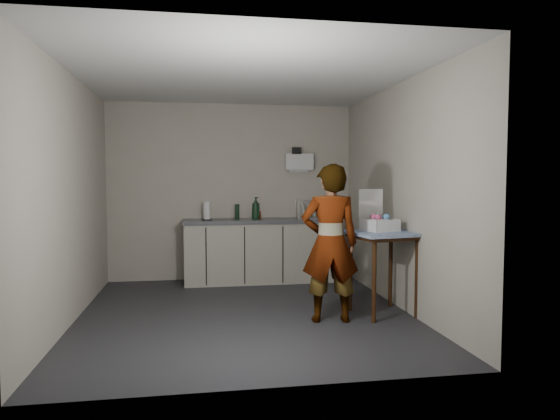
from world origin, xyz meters
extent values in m
plane|color=#27272C|center=(0.00, 0.00, 0.00)|extent=(4.00, 4.00, 0.00)
cube|color=beige|center=(0.00, 1.99, 1.30)|extent=(3.60, 0.02, 2.60)
cube|color=beige|center=(1.79, 0.00, 1.30)|extent=(0.02, 4.00, 2.60)
cube|color=beige|center=(-1.79, 0.00, 1.30)|extent=(0.02, 4.00, 2.60)
cube|color=white|center=(0.00, 0.00, 2.60)|extent=(3.60, 4.00, 0.01)
cube|color=black|center=(0.40, 1.70, 0.04)|extent=(2.20, 0.52, 0.08)
cube|color=beige|center=(0.40, 1.70, 0.43)|extent=(2.20, 0.58, 0.86)
cube|color=#4B4E55|center=(0.40, 1.70, 0.89)|extent=(2.24, 0.62, 0.05)
cube|color=black|center=(-0.40, 1.41, 0.43)|extent=(0.02, 0.01, 0.80)
cube|color=black|center=(0.13, 1.41, 0.43)|extent=(0.02, 0.01, 0.80)
cube|color=black|center=(0.67, 1.41, 0.43)|extent=(0.01, 0.01, 0.80)
cube|color=black|center=(1.20, 1.41, 0.43)|extent=(0.02, 0.01, 0.80)
cube|color=white|center=(1.00, 1.92, 1.75)|extent=(0.42, 0.16, 0.24)
cube|color=white|center=(1.00, 1.97, 1.61)|extent=(0.30, 0.06, 0.04)
cube|color=black|center=(0.95, 1.83, 1.91)|extent=(0.14, 0.02, 0.10)
cylinder|color=#3E1F0E|center=(1.29, -0.57, 0.42)|extent=(0.05, 0.05, 0.85)
cylinder|color=#3E1F0E|center=(1.80, -0.48, 0.42)|extent=(0.05, 0.05, 0.85)
cylinder|color=#3E1F0E|center=(1.20, -0.06, 0.42)|extent=(0.05, 0.05, 0.85)
cylinder|color=#3E1F0E|center=(1.71, 0.03, 0.42)|extent=(0.05, 0.05, 0.85)
cube|color=#3E1F0E|center=(1.50, -0.27, 0.87)|extent=(0.73, 0.73, 0.04)
cube|color=navy|center=(1.50, -0.27, 0.90)|extent=(0.82, 0.82, 0.03)
imported|color=#B2A593|center=(0.85, -0.44, 0.83)|extent=(0.64, 0.45, 1.65)
imported|color=black|center=(0.32, 1.67, 1.07)|extent=(0.17, 0.17, 0.32)
cylinder|color=#B42912|center=(0.37, 1.71, 0.97)|extent=(0.06, 0.06, 0.12)
cylinder|color=black|center=(0.05, 1.67, 1.02)|extent=(0.06, 0.06, 0.22)
cylinder|color=black|center=(-0.38, 1.68, 0.92)|extent=(0.14, 0.14, 0.01)
cylinder|color=white|center=(-0.38, 1.68, 1.04)|extent=(0.10, 0.10, 0.24)
cube|color=white|center=(1.12, 1.75, 0.92)|extent=(0.39, 0.29, 0.02)
cylinder|color=white|center=(0.94, 1.62, 1.06)|extent=(0.01, 0.01, 0.26)
cylinder|color=white|center=(1.30, 1.62, 1.06)|extent=(0.01, 0.01, 0.26)
cylinder|color=white|center=(0.94, 1.88, 1.06)|extent=(0.01, 0.01, 0.26)
cylinder|color=white|center=(1.30, 1.88, 1.06)|extent=(0.01, 0.01, 0.26)
cylinder|color=white|center=(1.02, 1.75, 1.04)|extent=(0.05, 0.22, 0.22)
cylinder|color=white|center=(1.10, 1.75, 1.04)|extent=(0.05, 0.22, 0.22)
cylinder|color=white|center=(1.18, 1.75, 1.04)|extent=(0.05, 0.22, 0.22)
cube|color=white|center=(1.49, -0.19, 0.92)|extent=(0.41, 0.41, 0.01)
cube|color=white|center=(1.53, -0.34, 0.99)|extent=(0.32, 0.11, 0.12)
cube|color=white|center=(1.44, -0.04, 0.99)|extent=(0.32, 0.11, 0.12)
cube|color=white|center=(1.34, -0.24, 0.99)|extent=(0.11, 0.32, 0.12)
cube|color=white|center=(1.64, -0.14, 0.99)|extent=(0.11, 0.32, 0.12)
cube|color=white|center=(1.44, -0.03, 1.22)|extent=(0.32, 0.11, 0.33)
cylinder|color=silver|center=(1.49, -0.19, 0.99)|extent=(0.22, 0.22, 0.12)
sphere|color=#DF528E|center=(1.45, -0.24, 1.07)|extent=(0.07, 0.07, 0.07)
sphere|color=#5DB2FF|center=(1.55, -0.22, 1.07)|extent=(0.07, 0.07, 0.07)
sphere|color=#58D771|center=(1.47, -0.14, 1.07)|extent=(0.07, 0.07, 0.07)
sphere|color=#DF528E|center=(1.43, -0.16, 1.07)|extent=(0.07, 0.07, 0.07)
camera|label=1|loc=(-0.51, -5.45, 1.50)|focal=32.00mm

